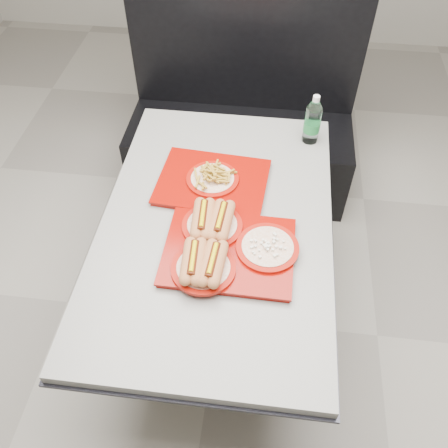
# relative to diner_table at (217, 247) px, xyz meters

# --- Properties ---
(ground) EXTENTS (6.00, 6.00, 0.00)m
(ground) POSITION_rel_diner_table_xyz_m (0.00, 0.00, -0.58)
(ground) COLOR gray
(ground) RESTS_ON ground
(diner_table) EXTENTS (0.92, 1.42, 0.75)m
(diner_table) POSITION_rel_diner_table_xyz_m (0.00, 0.00, 0.00)
(diner_table) COLOR black
(diner_table) RESTS_ON ground
(booth_bench) EXTENTS (1.30, 0.57, 1.35)m
(booth_bench) POSITION_rel_diner_table_xyz_m (0.00, 1.09, -0.18)
(booth_bench) COLOR black
(booth_bench) RESTS_ON ground
(tray_near) EXTENTS (0.49, 0.43, 0.10)m
(tray_near) POSITION_rel_diner_table_xyz_m (0.05, -0.16, 0.20)
(tray_near) COLOR #830A03
(tray_near) RESTS_ON diner_table
(tray_far) EXTENTS (0.47, 0.38, 0.09)m
(tray_far) POSITION_rel_diner_table_xyz_m (-0.04, 0.20, 0.19)
(tray_far) COLOR #830A03
(tray_far) RESTS_ON diner_table
(water_bottle) EXTENTS (0.07, 0.07, 0.24)m
(water_bottle) POSITION_rel_diner_table_xyz_m (0.36, 0.55, 0.27)
(water_bottle) COLOR silver
(water_bottle) RESTS_ON diner_table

